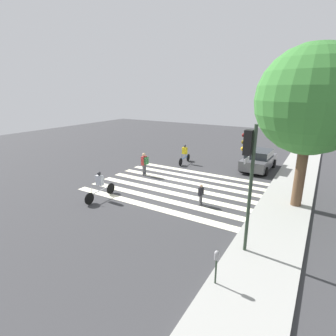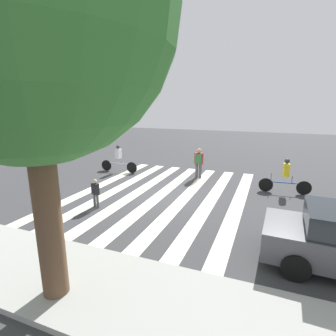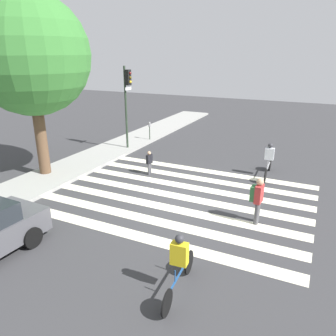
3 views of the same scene
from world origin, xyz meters
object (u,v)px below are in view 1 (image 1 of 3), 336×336
pedestrian_child_with_backpack (201,193)px  cyclist_far_lane (100,184)px  car_parked_dark_suv (259,160)px  cyclist_near_curb (185,153)px  pedestrian_adult_tall_backpack (145,162)px  traffic_light (249,166)px  parking_meter (216,260)px  street_tree (311,101)px

pedestrian_child_with_backpack → cyclist_far_lane: cyclist_far_lane is taller
pedestrian_child_with_backpack → car_parked_dark_suv: (-8.18, 1.12, 0.13)m
cyclist_far_lane → cyclist_near_curb: 9.02m
cyclist_far_lane → pedestrian_child_with_backpack: bearing=110.7°
pedestrian_adult_tall_backpack → cyclist_far_lane: size_ratio=0.69×
traffic_light → pedestrian_adult_tall_backpack: (-5.71, -8.57, -2.40)m
traffic_light → parking_meter: size_ratio=3.74×
cyclist_far_lane → parking_meter: bearing=66.1°
pedestrian_adult_tall_backpack → cyclist_near_curb: 4.37m
car_parked_dark_suv → cyclist_far_lane: bearing=-28.8°
traffic_light → pedestrian_adult_tall_backpack: bearing=-123.6°
parking_meter → street_tree: street_tree is taller
pedestrian_child_with_backpack → cyclist_far_lane: 5.56m
parking_meter → pedestrian_adult_tall_backpack: 11.56m
traffic_light → pedestrian_adult_tall_backpack: size_ratio=2.95×
parking_meter → cyclist_near_curb: cyclist_near_curb is taller
pedestrian_child_with_backpack → cyclist_near_curb: size_ratio=0.52×
traffic_light → cyclist_near_curb: 12.77m
cyclist_near_curb → pedestrian_child_with_backpack: bearing=29.4°
pedestrian_child_with_backpack → cyclist_near_curb: (-6.84, -4.53, 0.22)m
street_tree → cyclist_near_curb: bearing=-117.4°
parking_meter → pedestrian_adult_tall_backpack: size_ratio=0.79×
pedestrian_child_with_backpack → parking_meter: bearing=-137.7°
pedestrian_adult_tall_backpack → car_parked_dark_suv: size_ratio=0.39×
cyclist_far_lane → car_parked_dark_suv: (-10.33, 6.24, -0.09)m
traffic_light → car_parked_dark_suv: traffic_light is taller
parking_meter → street_tree: 8.90m
cyclist_near_curb → car_parked_dark_suv: 5.81m
street_tree → pedestrian_child_with_backpack: bearing=-62.8°
cyclist_far_lane → cyclist_near_curb: cyclist_far_lane is taller
car_parked_dark_suv → cyclist_near_curb: bearing=-74.4°
pedestrian_child_with_backpack → car_parked_dark_suv: size_ratio=0.27×
pedestrian_child_with_backpack → car_parked_dark_suv: bearing=6.2°
cyclist_far_lane → pedestrian_adult_tall_backpack: bearing=-177.4°
parking_meter → street_tree: (-7.59, 1.47, 4.41)m
pedestrian_child_with_backpack → street_tree: bearing=-48.8°
pedestrian_child_with_backpack → cyclist_far_lane: size_ratio=0.49×
parking_meter → street_tree: bearing=169.0°
pedestrian_adult_tall_backpack → cyclist_far_lane: 4.76m
parking_meter → cyclist_near_curb: size_ratio=0.58×
parking_meter → pedestrian_child_with_backpack: parking_meter is taller
pedestrian_child_with_backpack → cyclist_near_curb: bearing=47.5°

